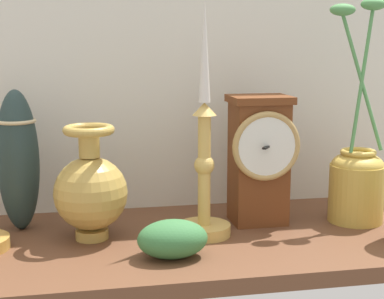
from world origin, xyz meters
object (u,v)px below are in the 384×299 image
at_px(tall_ceramic_vase, 18,160).
at_px(candlestick_tall_left, 204,170).
at_px(brass_vase_bulbous, 91,190).
at_px(brass_vase_jar, 357,176).
at_px(mantel_clock, 259,158).

bearing_deg(tall_ceramic_vase, candlestick_tall_left, -16.64).
xyz_separation_m(candlestick_tall_left, brass_vase_bulbous, (-0.18, 0.02, -0.03)).
distance_m(candlestick_tall_left, brass_vase_jar, 0.27).
height_order(mantel_clock, candlestick_tall_left, candlestick_tall_left).
relative_size(brass_vase_bulbous, tall_ceramic_vase, 0.78).
bearing_deg(brass_vase_jar, brass_vase_bulbous, -179.23).
relative_size(candlestick_tall_left, brass_vase_jar, 0.98).
xyz_separation_m(brass_vase_bulbous, tall_ceramic_vase, (-0.11, 0.07, 0.04)).
distance_m(mantel_clock, brass_vase_jar, 0.17).
bearing_deg(tall_ceramic_vase, brass_vase_jar, -6.58).
bearing_deg(brass_vase_jar, mantel_clock, 171.69).
height_order(brass_vase_bulbous, brass_vase_jar, brass_vase_jar).
bearing_deg(candlestick_tall_left, mantel_clock, 23.65).
relative_size(mantel_clock, candlestick_tall_left, 0.59).
xyz_separation_m(brass_vase_bulbous, brass_vase_jar, (0.45, 0.01, -0.00)).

